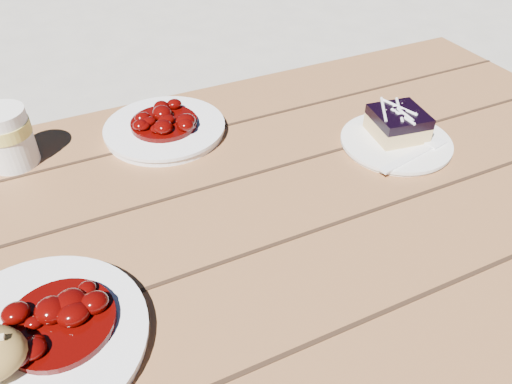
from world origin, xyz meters
name	(u,v)px	position (x,y,z in m)	size (l,w,h in m)	color
picnic_table	(90,341)	(0.00, 0.00, 0.59)	(2.00, 1.55, 0.75)	brown
main_plate	(36,343)	(-0.05, -0.11, 0.76)	(0.25, 0.25, 0.02)	white
goulash_stew	(57,314)	(-0.02, -0.10, 0.79)	(0.13, 0.13, 0.04)	#470402
dessert_plate	(396,143)	(0.58, 0.05, 0.76)	(0.19, 0.19, 0.01)	white
blueberry_cake	(398,123)	(0.59, 0.06, 0.78)	(0.10, 0.10, 0.05)	#DABA77
fork_dessert	(407,158)	(0.56, -0.01, 0.76)	(0.03, 0.16, 0.01)	white
second_plate	(165,129)	(0.22, 0.27, 0.76)	(0.21, 0.21, 0.02)	white
second_stew	(163,116)	(0.22, 0.27, 0.79)	(0.12, 0.12, 0.04)	#470402
second_cup	(7,138)	(-0.03, 0.29, 0.80)	(0.08, 0.08, 0.10)	white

